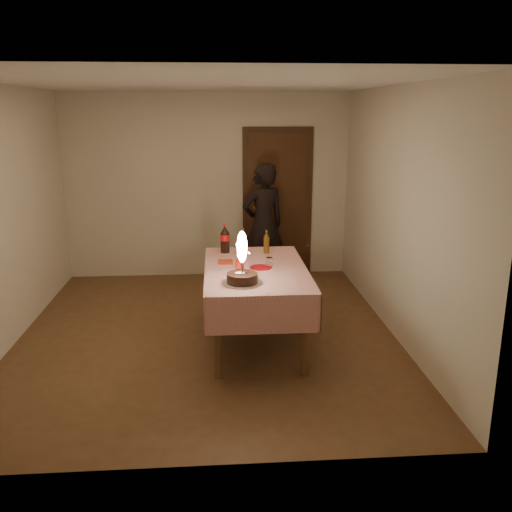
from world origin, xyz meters
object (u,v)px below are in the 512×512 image
at_px(birthday_cake, 242,271).
at_px(dining_table, 256,278).
at_px(amber_bottle_left, 243,241).
at_px(red_plate, 261,267).
at_px(cola_bottle, 225,239).
at_px(clear_cup, 269,262).
at_px(red_cup, 240,265).
at_px(amber_bottle_right, 266,243).
at_px(photographer, 263,225).

bearing_deg(birthday_cake, dining_table, 72.01).
xyz_separation_m(birthday_cake, amber_bottle_left, (0.07, 1.17, 0.00)).
distance_m(dining_table, red_plate, 0.12).
bearing_deg(amber_bottle_left, cola_bottle, -166.04).
height_order(birthday_cake, clear_cup, birthday_cake).
bearing_deg(red_plate, red_cup, -163.74).
distance_m(cola_bottle, amber_bottle_right, 0.46).
relative_size(red_plate, amber_bottle_right, 0.86).
bearing_deg(amber_bottle_right, red_plate, -100.98).
bearing_deg(birthday_cake, amber_bottle_right, 73.20).
distance_m(dining_table, clear_cup, 0.21).
bearing_deg(amber_bottle_left, red_plate, -78.88).
relative_size(dining_table, red_plate, 7.82).
height_order(red_plate, red_cup, red_cup).
bearing_deg(red_cup, red_plate, 16.26).
distance_m(birthday_cake, red_plate, 0.54).
xyz_separation_m(birthday_cake, clear_cup, (0.30, 0.54, -0.07)).
distance_m(red_plate, red_cup, 0.22).
relative_size(dining_table, red_cup, 17.20).
relative_size(red_cup, cola_bottle, 0.31).
distance_m(dining_table, amber_bottle_right, 0.64).
height_order(birthday_cake, red_cup, birthday_cake).
bearing_deg(dining_table, birthday_cake, -107.99).
relative_size(clear_cup, amber_bottle_right, 0.35).
height_order(clear_cup, amber_bottle_right, amber_bottle_right).
xyz_separation_m(red_cup, clear_cup, (0.30, 0.12, -0.01)).
bearing_deg(dining_table, amber_bottle_left, 97.17).
distance_m(clear_cup, cola_bottle, 0.74).
bearing_deg(clear_cup, red_plate, -148.79).
height_order(clear_cup, photographer, photographer).
xyz_separation_m(red_plate, amber_bottle_left, (-0.14, 0.69, 0.11)).
bearing_deg(amber_bottle_left, dining_table, -82.83).
bearing_deg(photographer, amber_bottle_left, -104.56).
bearing_deg(clear_cup, photographer, 86.81).
xyz_separation_m(amber_bottle_left, amber_bottle_right, (0.25, -0.11, 0.00)).
bearing_deg(clear_cup, amber_bottle_right, 87.66).
relative_size(birthday_cake, amber_bottle_right, 1.91).
relative_size(birthday_cake, photographer, 0.29).
bearing_deg(cola_bottle, birthday_cake, -83.15).
bearing_deg(clear_cup, dining_table, -160.84).
bearing_deg(birthday_cake, clear_cup, 60.88).
relative_size(clear_cup, amber_bottle_left, 0.35).
bearing_deg(red_plate, cola_bottle, 118.25).
bearing_deg(amber_bottle_right, red_cup, -116.71).
bearing_deg(amber_bottle_right, clear_cup, -92.34).
bearing_deg(red_cup, dining_table, 22.84).
distance_m(cola_bottle, photographer, 1.45).
relative_size(clear_cup, photographer, 0.05).
relative_size(amber_bottle_left, amber_bottle_right, 1.00).
distance_m(birthday_cake, cola_bottle, 1.13).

